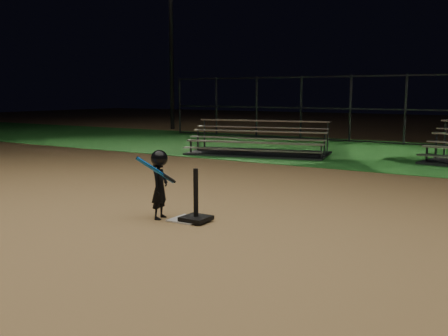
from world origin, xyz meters
TOP-DOWN VIEW (x-y plane):
  - ground at (0.00, 0.00)m, footprint 80.00×80.00m
  - grass_strip at (0.00, 10.00)m, footprint 60.00×8.00m
  - home_plate at (0.00, 0.00)m, footprint 0.45×0.45m
  - batting_tee at (0.17, -0.01)m, footprint 0.38×0.38m
  - child_batter at (-0.40, -0.13)m, footprint 0.43×0.58m
  - bleacher_left at (-3.01, 7.68)m, footprint 4.46×2.88m
  - backstop_fence at (0.00, 13.00)m, footprint 20.08×0.08m
  - light_pole_left at (-12.00, 14.94)m, footprint 0.90×0.53m

SIDE VIEW (x-z plane):
  - ground at x=0.00m, z-range 0.00..0.00m
  - grass_strip at x=0.00m, z-range 0.00..0.01m
  - home_plate at x=0.00m, z-range 0.00..0.02m
  - batting_tee at x=0.17m, z-range -0.22..0.54m
  - bleacher_left at x=-3.01m, z-range -0.30..0.71m
  - child_batter at x=-0.40m, z-range 0.03..1.06m
  - backstop_fence at x=0.00m, z-range 0.00..2.50m
  - light_pole_left at x=-12.00m, z-range 0.80..9.10m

